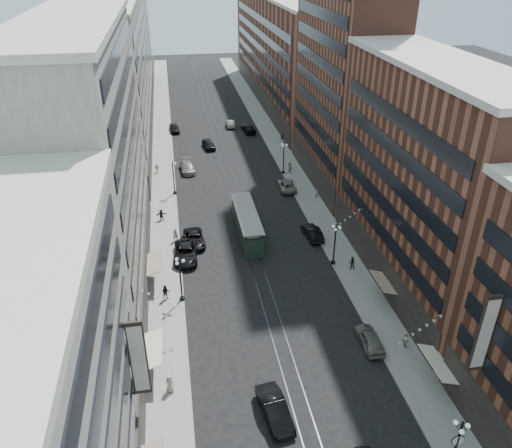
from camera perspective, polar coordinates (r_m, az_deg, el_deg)
ground at (r=83.97m, az=-3.05°, el=5.33°), size 220.00×220.00×0.00m
sidewalk_west at (r=92.75m, az=-10.64°, el=7.29°), size 4.00×180.00×0.15m
sidewalk_east at (r=94.78m, az=2.87°, el=8.25°), size 4.00×180.00×0.15m
rail_west at (r=93.08m, az=-4.25°, el=7.76°), size 0.12×180.00×0.02m
rail_east at (r=93.21m, az=-3.39°, el=7.82°), size 0.12×180.00×0.02m
building_west_mid at (r=53.85m, az=-18.06°, el=5.96°), size 8.00×36.00×28.00m
building_west_far at (r=114.54m, az=-14.51°, el=17.83°), size 8.00×90.00×26.00m
building_east_mid at (r=55.71m, az=18.63°, el=4.39°), size 8.00×30.00×24.00m
building_east_tower at (r=77.80m, az=10.18°, el=19.21°), size 8.00×26.00×42.00m
building_east_far at (r=125.91m, az=2.24°, el=19.18°), size 8.00×72.00×24.00m
lamppost_sw_far at (r=54.01m, az=-8.64°, el=-6.04°), size 1.03×1.14×5.52m
lamppost_sw_mid at (r=77.70m, az=-9.42°, el=5.41°), size 1.03×1.14×5.52m
lamppost_se_near at (r=40.97m, az=21.92°, el=-22.39°), size 1.08×1.14×5.52m
lamppost_se_far at (r=60.05m, az=9.00°, el=-2.13°), size 1.03×1.14×5.52m
lamppost_se_mid at (r=84.23m, az=3.17°, el=7.68°), size 1.03×1.14×5.52m
streetcar at (r=66.35m, az=-1.04°, el=-0.04°), size 2.68×12.12×3.35m
car_2 at (r=62.19m, az=-8.05°, el=-3.29°), size 3.18×6.28×1.70m
car_4 at (r=50.60m, az=12.87°, el=-12.69°), size 1.98×4.70×1.59m
car_5 at (r=43.50m, az=2.16°, el=-20.40°), size 2.55×5.48×1.74m
pedestrian_1 at (r=45.70m, az=-9.82°, el=-17.51°), size 0.98×0.77×1.76m
pedestrian_2 at (r=55.55m, az=-10.26°, el=-7.70°), size 0.89×0.53×1.78m
pedestrian_4 at (r=51.09m, az=16.75°, el=-12.56°), size 0.47×0.98×1.65m
car_7 at (r=65.19m, az=-7.07°, el=-1.67°), size 2.81×5.50×1.49m
car_8 at (r=86.70m, az=-7.86°, el=6.46°), size 2.65×5.70×1.61m
car_9 at (r=106.81m, az=-9.33°, el=10.77°), size 2.23×4.87×1.62m
car_10 at (r=66.41m, az=6.46°, el=-0.96°), size 2.09×4.93×1.58m
car_11 at (r=79.46m, az=3.53°, el=4.45°), size 2.69×5.42×1.48m
car_12 at (r=105.32m, az=-0.87°, el=10.88°), size 2.85×5.71×1.59m
car_13 at (r=96.77m, az=-5.44°, el=9.08°), size 2.57×5.06×1.65m
car_14 at (r=108.70m, az=-2.95°, el=11.40°), size 1.72×4.53×1.47m
pedestrian_5 at (r=71.21m, az=-10.78°, el=1.04°), size 1.54×0.67×1.61m
pedestrian_6 at (r=86.73m, az=-11.25°, el=6.25°), size 0.91×0.44×1.53m
pedestrian_7 at (r=60.61m, az=10.89°, el=-4.38°), size 0.86×0.56×1.64m
pedestrian_8 at (r=76.55m, az=6.91°, el=3.41°), size 0.55×0.37×1.50m
pedestrian_9 at (r=99.88m, az=3.01°, el=9.87°), size 1.07×0.75×1.53m
pedestrian_extra_1 at (r=65.73m, az=-9.22°, el=-1.19°), size 0.79×0.62×1.93m
pedestrian_extra_2 at (r=85.46m, az=3.88°, el=6.52°), size 0.81×1.76×1.83m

